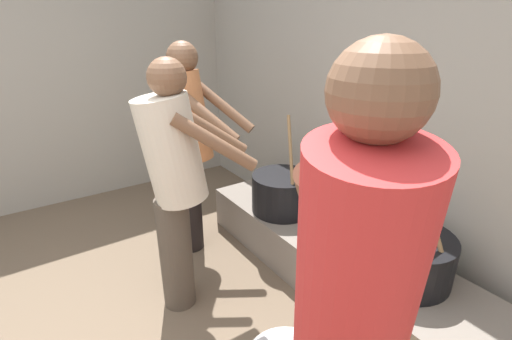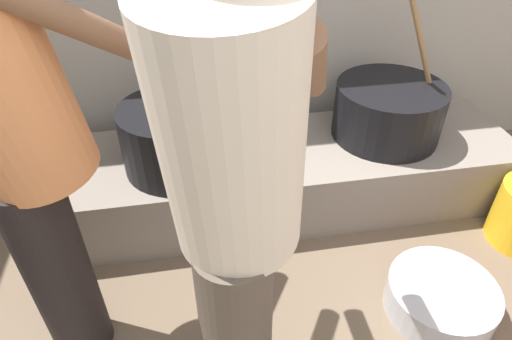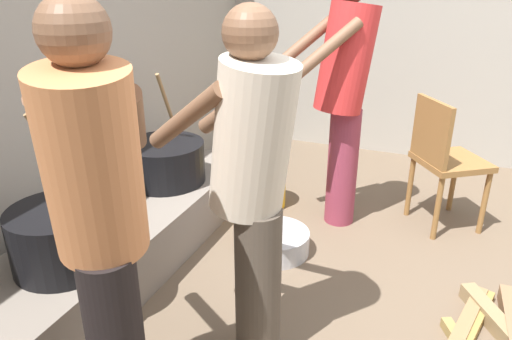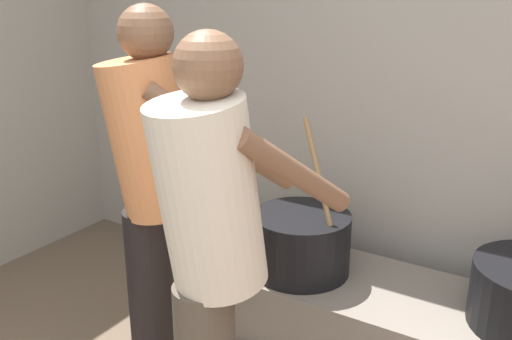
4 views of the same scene
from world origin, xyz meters
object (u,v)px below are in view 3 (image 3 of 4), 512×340
at_px(cooking_pot_main, 165,162).
at_px(cook_in_red_shirt, 344,86).
at_px(chair_brown_wood, 444,157).
at_px(bucket_yellow_plastic, 265,186).
at_px(metal_mixing_bowl, 275,242).
at_px(cook_in_cream_shirt, 252,178).
at_px(cooking_pot_secondary, 62,237).
at_px(cook_in_orange_shirt, 99,214).

xyz_separation_m(cooking_pot_main, cook_in_red_shirt, (0.48, -1.04, 0.49)).
xyz_separation_m(cooking_pot_main, chair_brown_wood, (0.69, -1.68, 0.03)).
relative_size(bucket_yellow_plastic, metal_mixing_bowl, 0.73).
xyz_separation_m(cook_in_cream_shirt, cook_in_red_shirt, (1.35, -0.06, 0.08)).
relative_size(cook_in_red_shirt, metal_mixing_bowl, 3.93).
xyz_separation_m(cooking_pot_main, cooking_pot_secondary, (-1.02, -0.08, 0.01)).
height_order(cook_in_cream_shirt, chair_brown_wood, cook_in_cream_shirt).
bearing_deg(chair_brown_wood, metal_mixing_bowl, 129.57).
height_order(cook_in_red_shirt, chair_brown_wood, cook_in_red_shirt).
distance_m(cook_in_cream_shirt, cook_in_orange_shirt, 0.61).
relative_size(cooking_pot_secondary, metal_mixing_bowl, 1.77).
bearing_deg(bucket_yellow_plastic, cooking_pot_main, 136.89).
bearing_deg(cooking_pot_secondary, cooking_pot_main, 4.54).
distance_m(cook_in_cream_shirt, chair_brown_wood, 1.75).
xyz_separation_m(cook_in_cream_shirt, bucket_yellow_plastic, (1.40, 0.49, -0.72)).
bearing_deg(bucket_yellow_plastic, chair_brown_wood, -82.33).
xyz_separation_m(cook_in_red_shirt, chair_brown_wood, (0.21, -0.64, -0.46)).
distance_m(cooking_pot_main, cook_in_orange_shirt, 1.60).
bearing_deg(cook_in_orange_shirt, cooking_pot_main, 25.57).
distance_m(cooking_pot_main, cook_in_red_shirt, 1.24).
relative_size(cooking_pot_secondary, bucket_yellow_plastic, 2.41).
xyz_separation_m(cook_in_orange_shirt, chair_brown_wood, (2.08, -1.01, -0.41)).
bearing_deg(cook_in_cream_shirt, cook_in_orange_shirt, 148.91).
bearing_deg(cook_in_red_shirt, bucket_yellow_plastic, 84.69).
xyz_separation_m(chair_brown_wood, metal_mixing_bowl, (-0.74, 0.89, -0.43)).
height_order(cook_in_orange_shirt, chair_brown_wood, cook_in_orange_shirt).
bearing_deg(metal_mixing_bowl, bucket_yellow_plastic, 27.15).
height_order(chair_brown_wood, metal_mixing_bowl, chair_brown_wood).
bearing_deg(cook_in_orange_shirt, cook_in_red_shirt, -11.24).
height_order(cooking_pot_secondary, bucket_yellow_plastic, cooking_pot_secondary).
relative_size(cooking_pot_secondary, chair_brown_wood, 0.85).
distance_m(chair_brown_wood, metal_mixing_bowl, 1.23).
relative_size(cook_in_cream_shirt, metal_mixing_bowl, 3.62).
bearing_deg(cook_in_red_shirt, cook_in_orange_shirt, 168.76).
relative_size(cook_in_red_shirt, chair_brown_wood, 1.88).
xyz_separation_m(cook_in_cream_shirt, metal_mixing_bowl, (0.82, 0.19, -0.80)).
relative_size(cook_in_orange_shirt, chair_brown_wood, 1.79).
relative_size(cook_in_red_shirt, bucket_yellow_plastic, 5.37).
height_order(cook_in_orange_shirt, metal_mixing_bowl, cook_in_orange_shirt).
distance_m(cook_in_orange_shirt, cook_in_red_shirt, 1.91).
bearing_deg(cooking_pot_main, cook_in_orange_shirt, -154.43).
height_order(cooking_pot_main, metal_mixing_bowl, cooking_pot_main).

